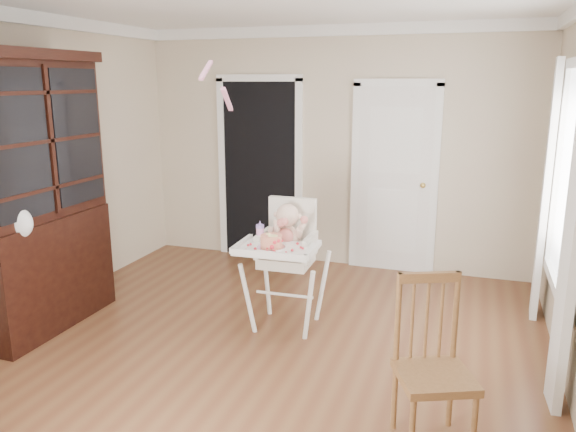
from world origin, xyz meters
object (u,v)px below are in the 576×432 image
(cake, at_px, (271,241))
(china_cabinet, at_px, (31,194))
(high_chair, at_px, (286,249))
(dining_chair, at_px, (433,369))
(sippy_cup, at_px, (260,232))

(cake, distance_m, china_cabinet, 2.08)
(high_chair, height_order, dining_chair, high_chair)
(china_cabinet, bearing_deg, dining_chair, -10.49)
(china_cabinet, height_order, dining_chair, china_cabinet)
(china_cabinet, bearing_deg, sippy_cup, 16.71)
(sippy_cup, bearing_deg, dining_chair, -37.55)
(high_chair, relative_size, cake, 5.01)
(high_chair, relative_size, china_cabinet, 0.49)
(sippy_cup, xyz_separation_m, china_cabinet, (-1.85, -0.55, 0.31))
(high_chair, distance_m, cake, 0.31)
(cake, bearing_deg, sippy_cup, 132.58)
(cake, xyz_separation_m, sippy_cup, (-0.17, 0.18, 0.02))
(high_chair, height_order, china_cabinet, china_cabinet)
(cake, distance_m, sippy_cup, 0.25)
(dining_chair, bearing_deg, china_cabinet, 145.78)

